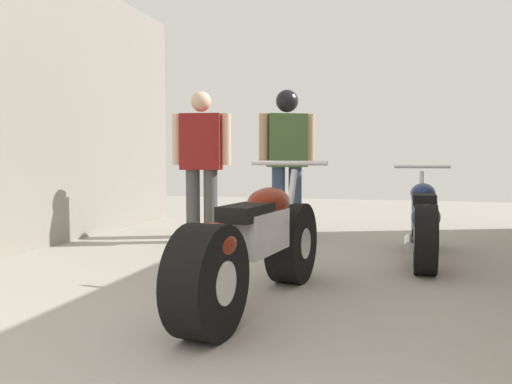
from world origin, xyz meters
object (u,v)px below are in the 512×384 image
object	(u,v)px
mechanic_in_blue	(202,157)
mechanic_with_helmet	(287,149)
motorcycle_maroon_cruiser	(255,247)
motorcycle_black_naked	(423,221)

from	to	relation	value
mechanic_in_blue	mechanic_with_helmet	world-z (taller)	mechanic_with_helmet
motorcycle_maroon_cruiser	mechanic_with_helmet	size ratio (longest dim) A/B	1.12
motorcycle_maroon_cruiser	mechanic_in_blue	distance (m)	2.82
motorcycle_black_naked	mechanic_with_helmet	distance (m)	2.17
mechanic_in_blue	mechanic_with_helmet	xyz separation A→B (m)	(0.84, 0.77, 0.11)
motorcycle_maroon_cruiser	mechanic_in_blue	world-z (taller)	mechanic_in_blue
motorcycle_black_naked	mechanic_in_blue	world-z (taller)	mechanic_in_blue
mechanic_in_blue	motorcycle_maroon_cruiser	bearing A→B (deg)	-62.32
motorcycle_black_naked	mechanic_in_blue	bearing A→B (deg)	167.47
motorcycle_black_naked	mechanic_with_helmet	size ratio (longest dim) A/B	1.05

